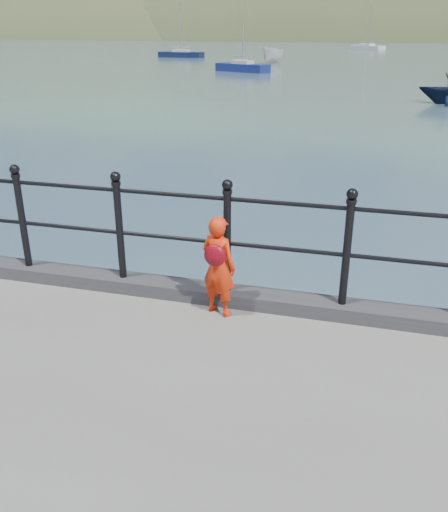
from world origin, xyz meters
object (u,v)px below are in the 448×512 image
(launch_white, at_px, (272,55))
(sailboat_port, at_px, (243,68))
(sailboat_left, at_px, (181,55))
(sailboat_deep, at_px, (367,48))
(railing, at_px, (172,224))
(child, at_px, (219,266))

(launch_white, relative_size, sailboat_port, 0.61)
(sailboat_left, relative_size, sailboat_deep, 0.86)
(sailboat_port, bearing_deg, launch_white, 112.72)
(launch_white, relative_size, sailboat_left, 0.54)
(railing, bearing_deg, sailboat_deep, 90.39)
(railing, height_order, sailboat_deep, sailboat_deep)
(railing, xyz_separation_m, launch_white, (-9.63, 57.62, -0.93))
(child, xyz_separation_m, sailboat_left, (-24.35, 67.77, -1.19))
(launch_white, xyz_separation_m, sailboat_port, (-0.38, -12.50, -0.55))
(launch_white, bearing_deg, sailboat_port, -79.09)
(sailboat_deep, bearing_deg, sailboat_left, -85.06)
(sailboat_left, bearing_deg, sailboat_deep, 64.23)
(launch_white, distance_m, sailboat_port, 12.52)
(sailboat_port, bearing_deg, sailboat_deep, 105.25)
(launch_white, xyz_separation_m, sailboat_deep, (8.93, 44.83, -0.55))
(railing, height_order, sailboat_left, sailboat_left)
(sailboat_port, distance_m, sailboat_left, 26.29)
(child, distance_m, sailboat_deep, 102.72)
(launch_white, bearing_deg, child, -67.33)
(child, bearing_deg, railing, -4.05)
(launch_white, bearing_deg, railing, -67.85)
(railing, xyz_separation_m, sailboat_port, (-10.01, 45.12, -1.48))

